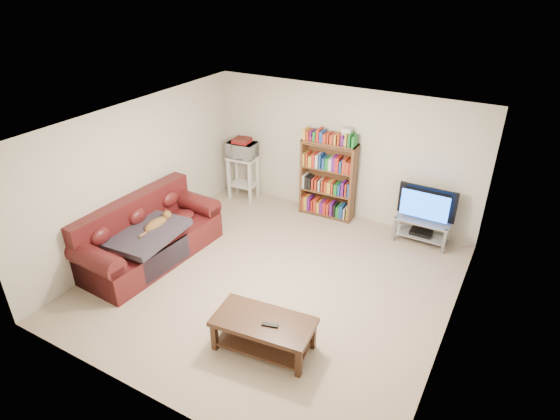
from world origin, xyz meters
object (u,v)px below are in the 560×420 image
Objects in this scene: sofa at (147,238)px; coffee_table at (264,329)px; tv_stand at (422,227)px; bookshelf at (328,179)px.

sofa reaches higher than coffee_table.
tv_stand is at bearing 38.05° from sofa.
coffee_table is 3.59m from tv_stand.
bookshelf is (1.92, 2.71, 0.41)m from sofa.
coffee_table is 3.65m from bookshelf.
sofa is at bearing 156.24° from coffee_table.
sofa is at bearing -144.69° from tv_stand.
coffee_table is (2.68, -0.83, -0.03)m from sofa.
sofa is 1.83× the size of coffee_table.
tv_stand is 0.61× the size of bookshelf.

